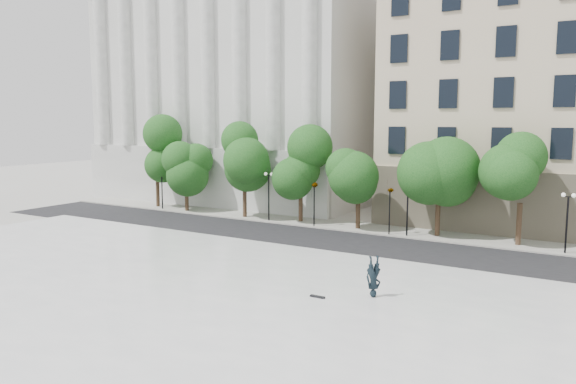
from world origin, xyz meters
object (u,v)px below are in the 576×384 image
Objects in this scene: person_lying at (373,291)px; skateboard at (317,297)px; traffic_light_west at (314,182)px; traffic_light_east at (390,188)px.

skateboard is (-2.22, -1.45, -0.23)m from person_lying.
traffic_light_east is (6.46, 0.00, -0.11)m from traffic_light_west.
traffic_light_west is at bearing 180.00° from traffic_light_east.
traffic_light_east is 16.74m from person_lying.
person_lying is at bearing -71.63° from traffic_light_east.
traffic_light_east reaches higher than skateboard.
traffic_light_west is 1.03× the size of traffic_light_east.
person_lying is 2.63× the size of skateboard.
traffic_light_west is 6.46m from traffic_light_east.
skateboard is at bearing -80.11° from traffic_light_east.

